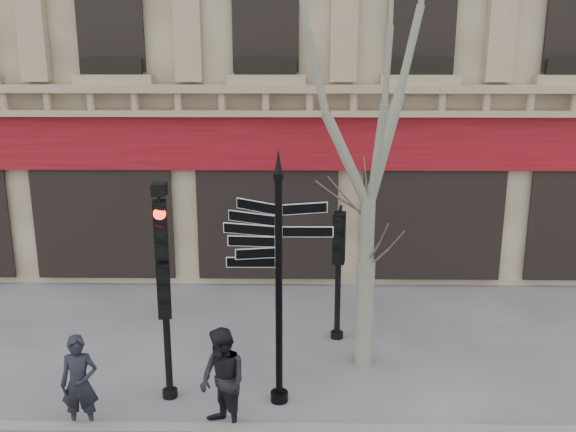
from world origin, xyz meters
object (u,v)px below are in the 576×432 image
(fingerpost, at_px, (279,238))
(pedestrian_a, at_px, (80,384))
(traffic_signal_secondary, at_px, (339,252))
(plane_tree, at_px, (373,63))
(traffic_signal_main, at_px, (163,267))
(pedestrian_b, at_px, (223,381))

(fingerpost, bearing_deg, pedestrian_a, -154.62)
(traffic_signal_secondary, relative_size, plane_tree, 0.34)
(traffic_signal_secondary, distance_m, plane_tree, 3.84)
(traffic_signal_main, xyz_separation_m, pedestrian_b, (1.03, -0.96, -1.51))
(traffic_signal_secondary, xyz_separation_m, pedestrian_b, (-1.95, -3.28, -1.01))
(traffic_signal_secondary, height_order, plane_tree, plane_tree)
(plane_tree, bearing_deg, traffic_signal_main, -159.92)
(pedestrian_a, distance_m, pedestrian_b, 2.21)
(traffic_signal_main, xyz_separation_m, traffic_signal_secondary, (2.99, 2.32, -0.50))
(pedestrian_a, bearing_deg, pedestrian_b, -5.45)
(plane_tree, bearing_deg, fingerpost, -138.83)
(fingerpost, distance_m, traffic_signal_secondary, 2.86)
(pedestrian_a, bearing_deg, traffic_signal_secondary, 32.80)
(traffic_signal_secondary, distance_m, pedestrian_a, 5.41)
(fingerpost, xyz_separation_m, pedestrian_a, (-3.05, -0.86, -2.10))
(traffic_signal_secondary, bearing_deg, pedestrian_a, -133.42)
(fingerpost, bearing_deg, traffic_signal_main, -173.48)
(fingerpost, relative_size, traffic_signal_main, 1.15)
(traffic_signal_secondary, relative_size, pedestrian_a, 1.69)
(fingerpost, relative_size, traffic_signal_secondary, 1.61)
(traffic_signal_main, distance_m, pedestrian_b, 2.07)
(fingerpost, relative_size, plane_tree, 0.55)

